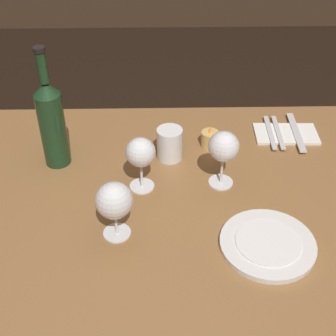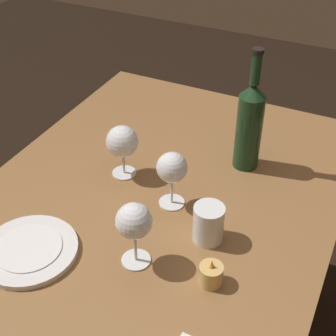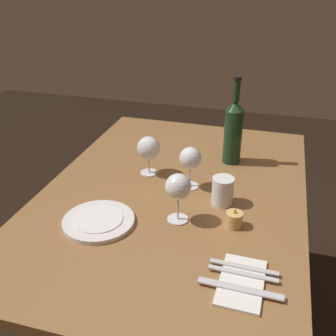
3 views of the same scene
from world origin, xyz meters
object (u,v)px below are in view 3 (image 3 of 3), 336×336
object	(u,v)px
wine_bottle	(233,131)
table_knife	(240,289)
folded_napkin	(241,282)
dinner_plate	(99,221)
wine_glass_left	(178,188)
fork_inner	(243,274)
votive_candle	(234,220)
wine_glass_centre	(149,149)
fork_outer	(244,267)
wine_glass_right	(190,159)
water_tumbler	(223,192)

from	to	relation	value
wine_bottle	table_knife	world-z (taller)	wine_bottle
folded_napkin	dinner_plate	bearing A→B (deg)	-107.25
wine_glass_left	fork_inner	bearing A→B (deg)	48.28
votive_candle	fork_inner	distance (m)	0.22
votive_candle	folded_napkin	distance (m)	0.25
wine_bottle	table_knife	bearing A→B (deg)	9.70
table_knife	fork_inner	bearing A→B (deg)	180.00
wine_bottle	fork_inner	bearing A→B (deg)	10.50
wine_glass_centre	wine_bottle	world-z (taller)	wine_bottle
wine_bottle	table_knife	size ratio (longest dim) A/B	1.64
votive_candle	table_knife	bearing A→B (deg)	10.81
fork_inner	fork_outer	world-z (taller)	same
wine_glass_left	wine_bottle	bearing A→B (deg)	167.05
votive_candle	fork_outer	world-z (taller)	votive_candle
table_knife	wine_glass_right	bearing A→B (deg)	-153.18
wine_glass_right	water_tumbler	bearing A→B (deg)	59.30
fork_outer	folded_napkin	bearing A→B (deg)	0.00
wine_glass_right	water_tumbler	distance (m)	0.16
fork_inner	table_knife	xyz separation A→B (m)	(0.06, 0.00, 0.00)
fork_inner	wine_bottle	bearing A→B (deg)	-169.50
folded_napkin	fork_outer	size ratio (longest dim) A/B	1.07
fork_inner	folded_napkin	bearing A→B (deg)	0.00
wine_glass_right	fork_outer	distance (m)	0.46
wine_glass_centre	fork_inner	distance (m)	0.63
wine_glass_left	water_tumbler	size ratio (longest dim) A/B	1.71
water_tumbler	folded_napkin	xyz separation A→B (m)	(0.36, 0.11, -0.04)
votive_candle	fork_outer	bearing A→B (deg)	15.20
wine_glass_right	fork_inner	distance (m)	0.48
wine_glass_left	folded_napkin	size ratio (longest dim) A/B	0.83
dinner_plate	fork_outer	size ratio (longest dim) A/B	1.23
wine_glass_right	table_knife	size ratio (longest dim) A/B	0.72
wine_glass_right	wine_bottle	distance (m)	0.27
water_tumbler	votive_candle	size ratio (longest dim) A/B	1.40
fork_outer	table_knife	size ratio (longest dim) A/B	0.86
wine_bottle	dinner_plate	xyz separation A→B (m)	(0.53, -0.33, -0.13)
wine_bottle	folded_napkin	world-z (taller)	wine_bottle
fork_outer	table_knife	xyz separation A→B (m)	(0.08, 0.00, 0.00)
votive_candle	dinner_plate	xyz separation A→B (m)	(0.10, -0.40, -0.02)
fork_outer	table_knife	world-z (taller)	same
wine_glass_right	votive_candle	bearing A→B (deg)	43.13
wine_bottle	wine_glass_right	bearing A→B (deg)	-25.67
dinner_plate	fork_outer	bearing A→B (deg)	78.66
dinner_plate	votive_candle	bearing A→B (deg)	103.69
wine_glass_centre	folded_napkin	size ratio (longest dim) A/B	0.77
water_tumbler	fork_outer	size ratio (longest dim) A/B	0.52
dinner_plate	fork_inner	distance (m)	0.47
votive_candle	folded_napkin	size ratio (longest dim) A/B	0.35
wine_glass_centre	fork_inner	bearing A→B (deg)	41.07
dinner_plate	folded_napkin	bearing A→B (deg)	72.75
wine_glass_right	dinner_plate	distance (m)	0.38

